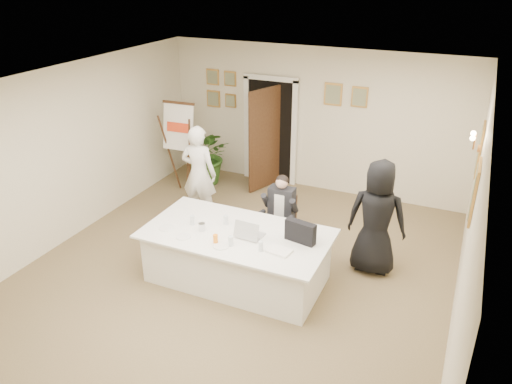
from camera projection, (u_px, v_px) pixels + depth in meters
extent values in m
plane|color=brown|center=(235.00, 275.00, 7.36)|extent=(7.00, 7.00, 0.00)
cube|color=white|center=(231.00, 86.00, 6.18)|extent=(6.00, 7.00, 0.02)
cube|color=white|center=(314.00, 120.00, 9.67)|extent=(6.00, 0.10, 2.80)
cube|color=white|center=(31.00, 359.00, 3.88)|extent=(6.00, 0.10, 2.80)
cube|color=white|center=(64.00, 156.00, 7.89)|extent=(0.10, 7.00, 2.80)
cube|color=white|center=(469.00, 234.00, 5.65)|extent=(0.10, 7.00, 2.80)
cube|color=black|center=(271.00, 132.00, 10.12)|extent=(0.92, 0.06, 2.10)
cube|color=white|center=(247.00, 129.00, 10.29)|extent=(0.10, 0.06, 2.20)
cube|color=white|center=(294.00, 136.00, 9.91)|extent=(0.10, 0.06, 2.20)
cube|color=#321A10|center=(265.00, 139.00, 9.77)|extent=(0.33, 0.81, 2.02)
cube|color=white|center=(237.00, 257.00, 7.11)|extent=(2.42, 1.21, 0.75)
cube|color=white|center=(237.00, 233.00, 6.95)|extent=(2.60, 1.39, 0.03)
cube|color=white|center=(178.00, 127.00, 9.44)|extent=(0.63, 0.22, 0.87)
imported|color=white|center=(199.00, 174.00, 8.61)|extent=(0.67, 0.47, 1.73)
imported|color=black|center=(377.00, 218.00, 7.13)|extent=(0.87, 0.59, 1.74)
imported|color=#305E1F|center=(208.00, 155.00, 10.16)|extent=(1.17, 1.03, 1.22)
cube|color=black|center=(300.00, 232.00, 6.65)|extent=(0.44, 0.19, 0.30)
cube|color=white|center=(279.00, 251.00, 6.47)|extent=(0.34, 0.26, 0.03)
cylinder|color=white|center=(167.00, 228.00, 7.05)|extent=(0.22, 0.22, 0.01)
cylinder|color=white|center=(183.00, 237.00, 6.82)|extent=(0.22, 0.22, 0.01)
cylinder|color=white|center=(221.00, 246.00, 6.60)|extent=(0.22, 0.22, 0.01)
cylinder|color=silver|center=(192.00, 220.00, 7.13)|extent=(0.08, 0.08, 0.14)
cylinder|color=silver|center=(231.00, 241.00, 6.59)|extent=(0.08, 0.08, 0.14)
cylinder|color=silver|center=(261.00, 246.00, 6.47)|extent=(0.07, 0.07, 0.14)
cylinder|color=silver|center=(226.00, 220.00, 7.13)|extent=(0.07, 0.07, 0.14)
cylinder|color=orange|center=(215.00, 239.00, 6.65)|extent=(0.07, 0.07, 0.13)
cylinder|color=silver|center=(202.00, 227.00, 6.97)|extent=(0.10, 0.10, 0.11)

